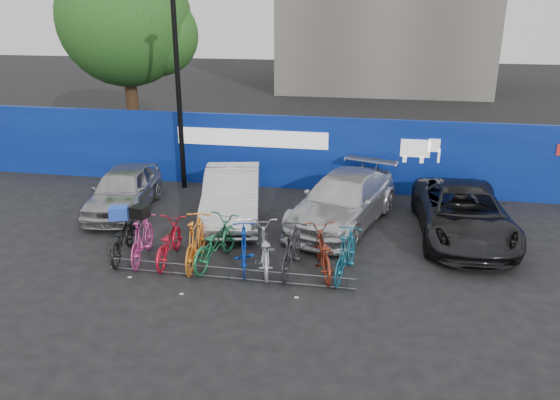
% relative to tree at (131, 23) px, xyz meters
% --- Properties ---
extents(ground, '(100.00, 100.00, 0.00)m').
position_rel_tree_xyz_m(ground, '(6.77, -10.06, -5.07)').
color(ground, black).
rests_on(ground, ground).
extents(hoarding, '(22.00, 0.18, 2.40)m').
position_rel_tree_xyz_m(hoarding, '(6.78, -4.06, -3.86)').
color(hoarding, navy).
rests_on(hoarding, ground).
extents(tree, '(5.40, 5.20, 7.80)m').
position_rel_tree_xyz_m(tree, '(0.00, 0.00, 0.00)').
color(tree, '#382314').
rests_on(tree, ground).
extents(lamppost, '(0.25, 0.50, 6.11)m').
position_rel_tree_xyz_m(lamppost, '(3.57, -4.66, -1.80)').
color(lamppost, black).
rests_on(lamppost, ground).
extents(bike_rack, '(5.60, 0.03, 0.30)m').
position_rel_tree_xyz_m(bike_rack, '(6.77, -10.66, -4.91)').
color(bike_rack, '#595B60').
rests_on(bike_rack, ground).
extents(car_0, '(2.06, 4.00, 1.30)m').
position_rel_tree_xyz_m(car_0, '(2.62, -7.06, -4.42)').
color(car_0, '#A2A2A6').
rests_on(car_0, ground).
extents(car_1, '(2.36, 4.53, 1.42)m').
position_rel_tree_xyz_m(car_1, '(5.90, -7.05, -4.36)').
color(car_1, '#BBBCC0').
rests_on(car_1, ground).
extents(car_2, '(3.25, 5.09, 1.37)m').
position_rel_tree_xyz_m(car_2, '(9.00, -6.90, -4.38)').
color(car_2, silver).
rests_on(car_2, ground).
extents(car_3, '(2.45, 4.88, 1.33)m').
position_rel_tree_xyz_m(car_3, '(12.10, -7.26, -4.41)').
color(car_3, black).
rests_on(car_3, ground).
extents(bike_0, '(1.00, 1.96, 0.98)m').
position_rel_tree_xyz_m(bike_0, '(3.96, -9.98, -4.58)').
color(bike_0, black).
rests_on(bike_0, ground).
extents(bike_1, '(0.75, 1.86, 1.08)m').
position_rel_tree_xyz_m(bike_1, '(4.51, -10.04, -4.53)').
color(bike_1, '#CA3E90').
rests_on(bike_1, ground).
extents(bike_2, '(0.77, 1.87, 0.96)m').
position_rel_tree_xyz_m(bike_2, '(5.14, -9.99, -4.59)').
color(bike_2, red).
rests_on(bike_2, ground).
extents(bike_3, '(0.75, 2.01, 1.18)m').
position_rel_tree_xyz_m(bike_3, '(5.84, -10.06, -4.48)').
color(bike_3, orange).
rests_on(bike_3, ground).
extents(bike_4, '(1.08, 2.12, 1.06)m').
position_rel_tree_xyz_m(bike_4, '(6.25, -9.90, -4.54)').
color(bike_4, '#1E6F42').
rests_on(bike_4, ground).
extents(bike_5, '(0.89, 1.80, 1.04)m').
position_rel_tree_xyz_m(bike_5, '(6.99, -10.07, -4.55)').
color(bike_5, '#0B319F').
rests_on(bike_5, ground).
extents(bike_6, '(1.15, 2.05, 1.02)m').
position_rel_tree_xyz_m(bike_6, '(7.43, -9.97, -4.56)').
color(bike_6, '#ADAFB5').
rests_on(bike_6, ground).
extents(bike_7, '(0.64, 1.87, 1.11)m').
position_rel_tree_xyz_m(bike_7, '(8.08, -10.03, -4.51)').
color(bike_7, '#272729').
rests_on(bike_7, ground).
extents(bike_8, '(1.15, 2.04, 1.02)m').
position_rel_tree_xyz_m(bike_8, '(8.76, -9.90, -4.56)').
color(bike_8, maroon).
rests_on(bike_8, ground).
extents(bike_9, '(0.83, 1.88, 1.09)m').
position_rel_tree_xyz_m(bike_9, '(9.29, -10.01, -4.52)').
color(bike_9, '#155872').
rests_on(bike_9, ground).
extents(cargo_crate, '(0.50, 0.44, 0.30)m').
position_rel_tree_xyz_m(cargo_crate, '(3.96, -9.98, -3.94)').
color(cargo_crate, blue).
rests_on(cargo_crate, bike_0).
extents(cargo_topcase, '(0.42, 0.39, 0.27)m').
position_rel_tree_xyz_m(cargo_topcase, '(4.51, -10.04, -3.85)').
color(cargo_topcase, black).
rests_on(cargo_topcase, bike_1).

